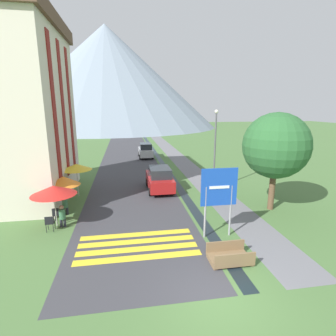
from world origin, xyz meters
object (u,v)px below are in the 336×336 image
object	(u,v)px
footbridge	(230,256)
cafe_umbrella_middle_orange	(63,181)
cafe_chair_nearest	(50,222)
streetlamp	(215,144)
person_seated_near	(65,204)
parked_car_far	(146,151)
cafe_umbrella_rear_yellow	(76,167)
cafe_chair_near_right	(57,214)
tree_by_path	(276,146)
road_sign	(219,193)
parked_car_near	(160,179)
hotel_building	(24,104)
cafe_umbrella_front_red	(54,190)
cafe_chair_near_left	(57,213)
person_standing_terrace	(60,191)
person_seated_far	(62,215)

from	to	relation	value
footbridge	cafe_umbrella_middle_orange	bearing A→B (deg)	138.81
cafe_chair_nearest	streetlamp	world-z (taller)	streetlamp
person_seated_near	footbridge	bearing A→B (deg)	-38.74
parked_car_far	streetlamp	bearing A→B (deg)	-73.51
cafe_umbrella_rear_yellow	cafe_chair_near_right	bearing A→B (deg)	-95.55
tree_by_path	person_seated_near	bearing A→B (deg)	174.64
road_sign	cafe_umbrella_rear_yellow	size ratio (longest dim) A/B	1.47
footbridge	parked_car_near	bearing A→B (deg)	99.16
cafe_chair_nearest	cafe_umbrella_middle_orange	bearing A→B (deg)	99.20
person_seated_near	cafe_chair_nearest	bearing A→B (deg)	-98.51
hotel_building	streetlamp	size ratio (longest dim) A/B	1.98
cafe_chair_near_right	cafe_umbrella_front_red	xyz separation A→B (m)	(0.08, -0.41, 1.49)
parked_car_near	cafe_chair_near_right	size ratio (longest dim) A/B	4.78
road_sign	cafe_chair_near_right	distance (m)	8.89
footbridge	cafe_umbrella_front_red	world-z (taller)	cafe_umbrella_front_red
cafe_umbrella_middle_orange	cafe_chair_nearest	bearing A→B (deg)	-93.98
cafe_chair_near_right	streetlamp	size ratio (longest dim) A/B	0.14
footbridge	cafe_umbrella_front_red	size ratio (longest dim) A/B	0.73
cafe_chair_near_left	person_standing_terrace	world-z (taller)	person_standing_terrace
person_seated_far	tree_by_path	xyz separation A→B (m)	(12.27, 0.52, 3.32)
footbridge	parked_car_near	size ratio (longest dim) A/B	0.42
road_sign	cafe_chair_nearest	bearing A→B (deg)	167.31
hotel_building	cafe_chair_near_left	bearing A→B (deg)	-61.41
road_sign	cafe_chair_near_left	distance (m)	8.88
cafe_chair_near_left	cafe_chair_near_right	size ratio (longest dim) A/B	1.00
parked_car_near	person_seated_far	bearing A→B (deg)	-137.55
cafe_umbrella_rear_yellow	person_seated_far	distance (m)	5.26
parked_car_far	cafe_umbrella_front_red	bearing A→B (deg)	-108.74
cafe_umbrella_front_red	cafe_umbrella_middle_orange	distance (m)	2.15
cafe_chair_near_right	cafe_umbrella_rear_yellow	xyz separation A→B (m)	(0.43, 4.43, 1.63)
parked_car_near	person_seated_far	size ratio (longest dim) A/B	3.35
cafe_umbrella_middle_orange	person_seated_far	xyz separation A→B (m)	(0.33, -2.36, -1.23)
cafe_chair_near_right	parked_car_far	bearing A→B (deg)	72.06
cafe_chair_near_right	cafe_umbrella_middle_orange	world-z (taller)	cafe_umbrella_middle_orange
footbridge	person_seated_near	distance (m)	9.91
footbridge	cafe_chair_nearest	xyz separation A→B (m)	(-8.05, 4.05, 0.29)
parked_car_near	person_seated_near	size ratio (longest dim) A/B	3.35
hotel_building	parked_car_far	xyz separation A→B (m)	(9.02, 13.30, -5.52)
footbridge	cafe_chair_near_right	xyz separation A→B (m)	(-7.97, 5.13, 0.29)
tree_by_path	road_sign	bearing A→B (deg)	-147.77
cafe_umbrella_middle_orange	road_sign	bearing A→B (deg)	-30.12
footbridge	person_standing_terrace	distance (m)	11.25
road_sign	cafe_chair_near_right	size ratio (longest dim) A/B	4.07
cafe_umbrella_rear_yellow	streetlamp	bearing A→B (deg)	-0.77
footbridge	person_standing_terrace	bearing A→B (deg)	137.58
person_seated_near	person_standing_terrace	world-z (taller)	person_standing_terrace
cafe_chair_nearest	person_seated_near	xyz separation A→B (m)	(0.32, 2.15, 0.16)
cafe_chair_near_left	person_seated_near	size ratio (longest dim) A/B	0.70
road_sign	cafe_chair_nearest	size ratio (longest dim) A/B	4.07
streetlamp	hotel_building	bearing A→B (deg)	177.43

